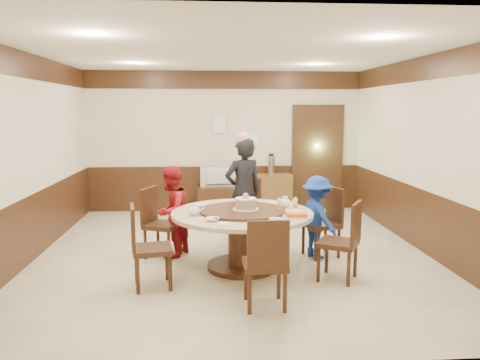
{
  "coord_description": "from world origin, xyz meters",
  "views": [
    {
      "loc": [
        -0.36,
        -6.46,
        2.04
      ],
      "look_at": [
        0.08,
        -0.24,
        1.1
      ],
      "focal_mm": 35.0,
      "sensor_mm": 36.0,
      "label": 1
    }
  ],
  "objects": [
    {
      "name": "room",
      "position": [
        0.01,
        0.01,
        1.08
      ],
      "size": [
        6.0,
        6.04,
        2.84
      ],
      "color": "beige",
      "rests_on": "ground"
    },
    {
      "name": "banquet_table",
      "position": [
        0.08,
        -0.64,
        0.53
      ],
      "size": [
        1.81,
        1.81,
        0.78
      ],
      "color": "#381F11",
      "rests_on": "ground"
    },
    {
      "name": "chair_0",
      "position": [
        1.25,
        -0.19,
        0.3
      ],
      "size": [
        0.55,
        0.55,
        0.97
      ],
      "rotation": [
        0.0,
        0.0,
        1.86
      ],
      "color": "#381F11",
      "rests_on": "ground"
    },
    {
      "name": "chair_1",
      "position": [
        0.28,
        0.64,
        0.3
      ],
      "size": [
        0.46,
        0.47,
        0.97
      ],
      "rotation": [
        0.0,
        0.0,
        3.09
      ],
      "color": "#381F11",
      "rests_on": "ground"
    },
    {
      "name": "chair_2",
      "position": [
        -1.0,
        -0.08,
        0.3
      ],
      "size": [
        0.58,
        0.58,
        0.97
      ],
      "rotation": [
        0.0,
        0.0,
        4.31
      ],
      "color": "#381F11",
      "rests_on": "ground"
    },
    {
      "name": "chair_3",
      "position": [
        -1.02,
        -1.21,
        0.3
      ],
      "size": [
        0.52,
        0.51,
        0.97
      ],
      "rotation": [
        0.0,
        0.0,
        4.9
      ],
      "color": "#381F11",
      "rests_on": "ground"
    },
    {
      "name": "chair_4",
      "position": [
        0.23,
        -1.86,
        0.3
      ],
      "size": [
        0.45,
        0.46,
        0.97
      ],
      "rotation": [
        0.0,
        0.0,
        6.3
      ],
      "color": "#381F11",
      "rests_on": "ground"
    },
    {
      "name": "chair_5",
      "position": [
        1.22,
        -1.13,
        0.3
      ],
      "size": [
        0.6,
        0.6,
        0.97
      ],
      "rotation": [
        0.0,
        0.0,
        7.33
      ],
      "color": "#381F11",
      "rests_on": "ground"
    },
    {
      "name": "person_standing",
      "position": [
        0.18,
        0.46,
        0.81
      ],
      "size": [
        0.69,
        0.58,
        1.62
      ],
      "primitive_type": "imported",
      "rotation": [
        0.0,
        0.0,
        3.51
      ],
      "color": "black",
      "rests_on": "ground"
    },
    {
      "name": "person_red",
      "position": [
        -0.87,
        -0.06,
        0.64
      ],
      "size": [
        0.69,
        0.76,
        1.27
      ],
      "primitive_type": "imported",
      "rotation": [
        0.0,
        0.0,
        4.3
      ],
      "color": "#A71621",
      "rests_on": "ground"
    },
    {
      "name": "person_blue",
      "position": [
        1.15,
        -0.26,
        0.57
      ],
      "size": [
        0.69,
        0.85,
        1.15
      ],
      "primitive_type": "imported",
      "rotation": [
        0.0,
        0.0,
        1.99
      ],
      "color": "#173896",
      "rests_on": "ground"
    },
    {
      "name": "birthday_cake",
      "position": [
        0.13,
        -0.65,
        0.86
      ],
      "size": [
        0.33,
        0.33,
        0.22
      ],
      "color": "white",
      "rests_on": "banquet_table"
    },
    {
      "name": "teapot_left",
      "position": [
        -0.53,
        -0.81,
        0.81
      ],
      "size": [
        0.17,
        0.15,
        0.13
      ],
      "primitive_type": "ellipsoid",
      "color": "white",
      "rests_on": "banquet_table"
    },
    {
      "name": "teapot_right",
      "position": [
        0.67,
        -0.41,
        0.81
      ],
      "size": [
        0.17,
        0.15,
        0.13
      ],
      "primitive_type": "ellipsoid",
      "color": "white",
      "rests_on": "banquet_table"
    },
    {
      "name": "bowl_0",
      "position": [
        -0.5,
        -0.33,
        0.77
      ],
      "size": [
        0.17,
        0.17,
        0.04
      ],
      "primitive_type": "imported",
      "color": "white",
      "rests_on": "banquet_table"
    },
    {
      "name": "bowl_1",
      "position": [
        0.42,
        -1.23,
        0.77
      ],
      "size": [
        0.15,
        0.15,
        0.05
      ],
      "primitive_type": "imported",
      "color": "white",
      "rests_on": "banquet_table"
    },
    {
      "name": "bowl_2",
      "position": [
        -0.3,
        -1.12,
        0.77
      ],
      "size": [
        0.16,
        0.16,
        0.04
      ],
      "primitive_type": "imported",
      "color": "white",
      "rests_on": "banquet_table"
    },
    {
      "name": "bowl_3",
      "position": [
        0.73,
        -0.82,
        0.77
      ],
      "size": [
        0.15,
        0.15,
        0.05
      ],
      "primitive_type": "imported",
      "color": "white",
      "rests_on": "banquet_table"
    },
    {
      "name": "saucer_near",
      "position": [
        -0.17,
        -1.29,
        0.76
      ],
      "size": [
        0.18,
        0.18,
        0.01
      ],
      "primitive_type": "cylinder",
      "color": "white",
      "rests_on": "banquet_table"
    },
    {
      "name": "saucer_far",
      "position": [
        0.53,
        -0.14,
        0.76
      ],
      "size": [
        0.18,
        0.18,
        0.01
      ],
      "primitive_type": "cylinder",
      "color": "white",
      "rests_on": "banquet_table"
    },
    {
      "name": "shrimp_platter",
      "position": [
        0.71,
        -1.04,
        0.78
      ],
      "size": [
        0.3,
        0.2,
        0.06
      ],
      "color": "white",
      "rests_on": "banquet_table"
    },
    {
      "name": "bottle_0",
      "position": [
        0.56,
        -0.67,
        0.83
      ],
      "size": [
        0.06,
        0.06,
        0.16
      ],
      "primitive_type": "cylinder",
      "color": "white",
      "rests_on": "banquet_table"
    },
    {
      "name": "bottle_1",
      "position": [
        0.77,
        -0.64,
        0.83
      ],
      "size": [
        0.06,
        0.06,
        0.16
      ],
      "primitive_type": "cylinder",
      "color": "white",
      "rests_on": "banquet_table"
    },
    {
      "name": "tv_stand",
      "position": [
        -0.13,
        2.75,
        0.25
      ],
      "size": [
        0.85,
        0.45,
        0.5
      ],
      "primitive_type": "cube",
      "color": "#381F11",
      "rests_on": "ground"
    },
    {
      "name": "television",
      "position": [
        -0.13,
        2.75,
        0.71
      ],
      "size": [
        0.72,
        0.14,
        0.41
      ],
      "primitive_type": "imported",
      "rotation": [
        0.0,
        0.0,
        3.2
      ],
      "color": "gray",
      "rests_on": "tv_stand"
    },
    {
      "name": "side_cabinet",
      "position": [
        0.94,
        2.78,
        0.38
      ],
      "size": [
        0.8,
        0.4,
        0.75
      ],
      "primitive_type": "cube",
      "color": "brown",
      "rests_on": "ground"
    },
    {
      "name": "thermos",
      "position": [
        0.93,
        2.78,
        0.94
      ],
      "size": [
        0.15,
        0.15,
        0.38
      ],
      "primitive_type": "cylinder",
      "color": "silver",
      "rests_on": "side_cabinet"
    },
    {
      "name": "notice_left",
      "position": [
        -0.1,
        2.96,
        1.75
      ],
      "size": [
        0.25,
        0.0,
        0.35
      ],
      "primitive_type": "cube",
      "color": "white",
      "rests_on": "room"
    },
    {
      "name": "notice_right",
      "position": [
        0.55,
        2.96,
        1.45
      ],
      "size": [
        0.3,
        0.0,
        0.22
      ],
      "primitive_type": "cube",
      "color": "white",
      "rests_on": "room"
    }
  ]
}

